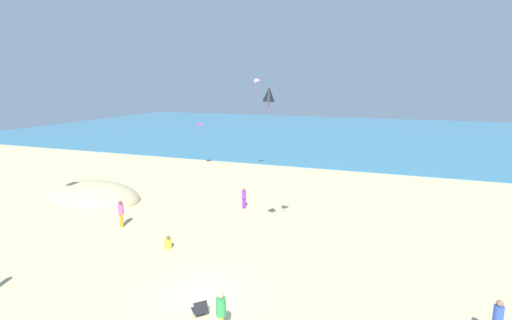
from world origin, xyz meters
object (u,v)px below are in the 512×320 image
object	(u,v)px
beach_chair_mid_beach	(200,309)
person_3	(221,312)
person_1	(498,319)
person_4	(168,243)
person_0	(244,197)
kite_purple	(200,124)
person_5	(121,212)
kite_pink	(255,80)
kite_black	(269,94)

from	to	relation	value
beach_chair_mid_beach	person_3	bearing A→B (deg)	-170.73
person_1	person_4	bearing A→B (deg)	-98.05
person_1	person_0	bearing A→B (deg)	-124.99
person_0	kite_purple	xyz separation A→B (m)	(-8.92, 10.27, 3.77)
person_4	beach_chair_mid_beach	bearing A→B (deg)	173.77
beach_chair_mid_beach	person_5	bearing A→B (deg)	8.70
person_1	kite_purple	world-z (taller)	kite_purple
person_3	person_4	distance (m)	8.31
kite_purple	kite_pink	xyz separation A→B (m)	(6.70, -1.99, 4.28)
kite_pink	person_5	bearing A→B (deg)	-103.87
person_1	kite_black	world-z (taller)	kite_black
person_0	person_5	xyz separation A→B (m)	(-5.72, -5.91, 0.12)
person_0	person_4	world-z (taller)	person_0
person_0	person_5	distance (m)	8.23
person_1	person_5	bearing A→B (deg)	-100.51
person_3	kite_purple	distance (m)	27.56
person_1	person_3	world-z (taller)	person_3
person_5	kite_black	world-z (taller)	kite_black
person_0	person_3	bearing A→B (deg)	-40.54
person_3	person_5	xyz separation A→B (m)	(-10.32, 7.57, -0.04)
person_4	kite_purple	xyz separation A→B (m)	(-7.64, 17.92, 4.35)
kite_purple	kite_black	size ratio (longest dim) A/B	0.82
person_0	kite_black	size ratio (longest dim) A/B	1.21
person_1	person_4	distance (m)	15.04
beach_chair_mid_beach	person_4	size ratio (longest dim) A/B	1.14
person_3	person_5	world-z (taller)	person_3
person_3	kite_pink	xyz separation A→B (m)	(-6.82, 21.76, 7.90)
kite_pink	kite_black	xyz separation A→B (m)	(6.27, -15.05, -0.71)
person_1	kite_purple	xyz separation A→B (m)	(-22.38, 20.82, 3.68)
person_4	kite_black	world-z (taller)	kite_black
person_0	person_1	bearing A→B (deg)	-7.46
person_3	person_0	bearing A→B (deg)	-93.76
person_4	person_5	bearing A→B (deg)	19.48
person_3	person_1	bearing A→B (deg)	175.69
beach_chair_mid_beach	kite_black	distance (m)	9.82
beach_chair_mid_beach	person_3	xyz separation A→B (m)	(1.37, -0.98, 0.76)
person_1	kite_black	distance (m)	12.47
person_5	kite_black	bearing A→B (deg)	116.31
person_4	person_5	size ratio (longest dim) A/B	0.43
person_0	kite_pink	size ratio (longest dim) A/B	1.00
person_1	person_5	world-z (taller)	person_5
kite_pink	kite_black	distance (m)	16.32
person_4	kite_pink	xyz separation A→B (m)	(-0.95, 15.93, 8.64)
person_5	kite_purple	size ratio (longest dim) A/B	1.68
person_4	kite_black	size ratio (longest dim) A/B	0.59
person_0	person_5	world-z (taller)	person_5
person_4	kite_purple	bearing A→B (deg)	-26.05
person_1	kite_pink	bearing A→B (deg)	-137.12
beach_chair_mid_beach	person_0	xyz separation A→B (m)	(-3.23, 12.50, 0.60)
person_0	kite_black	distance (m)	10.78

